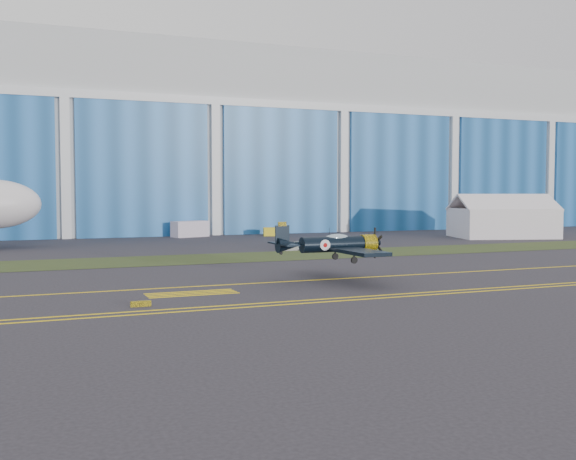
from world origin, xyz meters
name	(u,v)px	position (x,y,z in m)	size (l,w,h in m)	color
ground	(372,269)	(0.00, 0.00, 0.00)	(260.00, 260.00, 0.00)	#312D34
grass_median	(307,255)	(0.00, 14.00, 0.02)	(260.00, 10.00, 0.02)	#475128
hangar	(182,147)	(0.00, 71.79, 14.96)	(220.00, 45.70, 30.00)	silver
taxiway_centreline	(402,275)	(0.00, -5.00, 0.01)	(200.00, 0.20, 0.02)	yellow
edge_line_near	(478,292)	(0.00, -14.50, 0.01)	(80.00, 0.20, 0.02)	yellow
edge_line_far	(468,290)	(0.00, -13.50, 0.01)	(80.00, 0.20, 0.02)	yellow
hold_short_ladder	(192,293)	(-18.00, -8.10, 0.01)	(6.00, 2.40, 0.02)	yellow
guard_board_left	(141,304)	(-22.00, -12.00, 0.17)	(1.20, 0.15, 0.35)	yellow
warbird	(333,244)	(-6.49, -5.57, 2.74)	(9.85, 11.84, 3.48)	black
tent	(502,216)	(37.61, 28.39, 3.21)	(16.07, 13.54, 6.42)	white
shipping_container	(190,229)	(-4.73, 46.59, 1.18)	(5.45, 2.18, 2.36)	silver
tug	(271,232)	(7.21, 44.20, 0.65)	(2.22, 1.39, 1.29)	yellow
gse_box	(512,225)	(52.15, 43.30, 0.91)	(3.03, 1.62, 1.82)	#7F989B
barrier_a	(288,247)	(0.05, 19.44, 0.45)	(2.00, 0.60, 0.90)	gray
barrier_b	(303,245)	(2.48, 20.88, 0.45)	(2.00, 0.60, 0.90)	#8E9E93
barrier_c	(338,245)	(6.36, 19.64, 0.45)	(2.00, 0.60, 0.90)	gray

